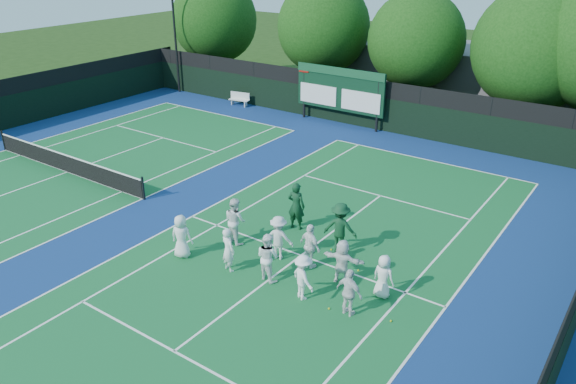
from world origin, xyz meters
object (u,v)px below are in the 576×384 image
Objects in this scene: scoreboard at (340,90)px; coach_left at (296,206)px; bench at (240,98)px; tennis_net at (66,163)px.

coach_left is at bearing -66.40° from scoreboard.
scoreboard reaches higher than bench.
scoreboard is at bearing -75.74° from coach_left.
scoreboard is at bearing 64.40° from tennis_net.
coach_left reaches higher than bench.
tennis_net is 12.75m from coach_left.
coach_left is at bearing -43.36° from bench.
scoreboard is at bearing 1.61° from bench.
coach_left is (13.45, -12.70, 0.49)m from bench.
scoreboard is 16.26m from tennis_net.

